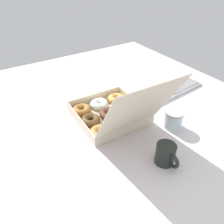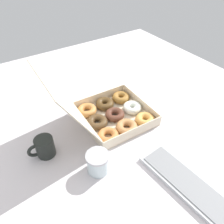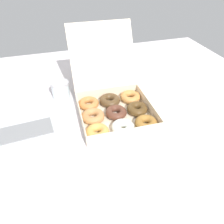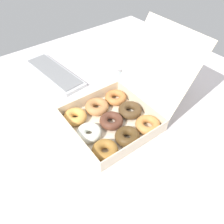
% 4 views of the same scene
% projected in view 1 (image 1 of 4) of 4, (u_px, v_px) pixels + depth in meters
% --- Properties ---
extents(ground_plane, '(1.80, 1.80, 0.02)m').
position_uv_depth(ground_plane, '(100.00, 119.00, 1.16)').
color(ground_plane, silver).
extents(donut_box, '(0.36, 0.51, 0.35)m').
position_uv_depth(donut_box, '(111.00, 113.00, 1.12)').
color(donut_box, beige).
rests_on(donut_box, ground_plane).
extents(keyboard, '(0.43, 0.16, 0.02)m').
position_uv_depth(keyboard, '(173.00, 90.00, 1.37)').
color(keyboard, silver).
rests_on(keyboard, ground_plane).
extents(coffee_mug, '(0.08, 0.12, 0.09)m').
position_uv_depth(coffee_mug, '(166.00, 154.00, 0.88)').
color(coffee_mug, black).
rests_on(coffee_mug, ground_plane).
extents(glass_jar, '(0.09, 0.09, 0.09)m').
position_uv_depth(glass_jar, '(173.00, 119.00, 1.06)').
color(glass_jar, silver).
rests_on(glass_jar, ground_plane).
extents(paper_napkin, '(0.18, 0.17, 0.00)m').
position_uv_depth(paper_napkin, '(108.00, 85.00, 1.44)').
color(paper_napkin, white).
rests_on(paper_napkin, ground_plane).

